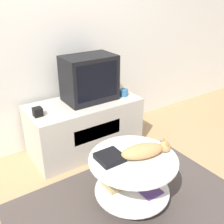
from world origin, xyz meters
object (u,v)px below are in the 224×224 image
tv (89,78)px  cat (145,151)px  dvd_box (110,157)px  speaker (38,112)px

tv → cat: (-0.10, -1.06, -0.31)m
tv → dvd_box: tv is taller
speaker → dvd_box: bearing=-72.5°
tv → cat: tv is taller
dvd_box → cat: (0.26, -0.12, 0.03)m
tv → speaker: bearing=-172.9°
speaker → cat: speaker is taller
dvd_box → tv: bearing=69.1°
tv → speaker: tv is taller
dvd_box → cat: cat is taller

